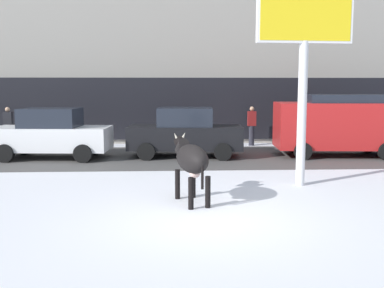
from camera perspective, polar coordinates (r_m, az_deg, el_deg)
ground_plane at (r=9.29m, az=1.58°, el=-9.38°), size 120.00×120.00×0.00m
road_strip at (r=17.18m, az=-0.45°, el=-1.60°), size 60.00×5.60×0.01m
building_facade at (r=24.30m, az=-1.16°, el=16.35°), size 44.00×6.10×13.00m
cow_black at (r=10.41m, az=-0.11°, el=-1.94°), size 0.97×1.93×1.54m
billboard at (r=12.54m, az=13.82°, el=14.65°), size 2.53×0.39×5.56m
car_white_sedan at (r=17.46m, az=-17.05°, el=1.21°), size 4.32×2.22×1.84m
car_black_sedan at (r=17.13m, az=-0.83°, el=1.42°), size 4.32×2.22×1.84m
car_red_van at (r=18.12m, az=17.75°, el=2.45°), size 4.72×2.38×2.32m
pedestrian_near_billboard at (r=21.37m, az=-21.82°, el=1.99°), size 0.36×0.24×1.73m
pedestrian_by_cars at (r=21.75m, az=19.12°, el=2.20°), size 0.36×0.24×1.73m
pedestrian_far_left at (r=20.51m, az=7.41°, el=2.25°), size 0.36×0.24×1.73m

